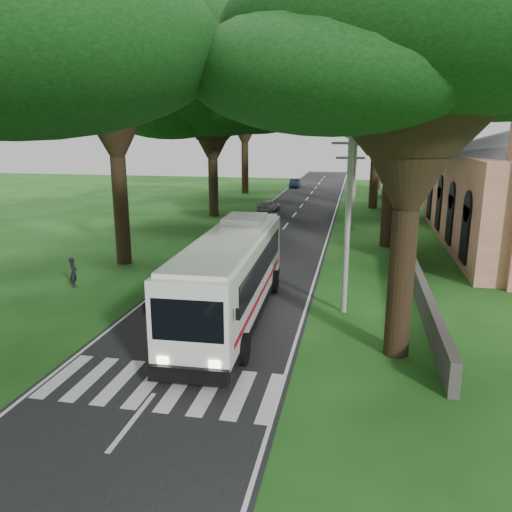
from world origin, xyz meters
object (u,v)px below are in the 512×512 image
pole_mid (354,178)px  pole_far (356,163)px  coach_bus (232,275)px  distant_car_b (295,183)px  pole_near (348,220)px  pedestrian (73,273)px  distant_car_a (269,205)px

pole_mid → pole_far: (0.00, 20.00, 0.00)m
pole_mid → coach_bus: 22.41m
distant_car_b → pole_mid: bearing=-74.9°
coach_bus → distant_car_b: coach_bus is taller
pole_near → distant_car_b: size_ratio=2.16×
pole_near → pole_mid: size_ratio=1.00×
coach_bus → pedestrian: (-9.13, 2.71, -1.19)m
coach_bus → pole_far: bearing=81.7°
coach_bus → pole_mid: bearing=75.9°
pole_near → pole_far: (0.00, 40.00, 0.00)m
pole_mid → distant_car_a: pole_mid is taller
pole_near → pole_far: 40.00m
pole_mid → distant_car_b: 31.32m
pole_far → distant_car_b: (-8.50, 9.94, -3.54)m
distant_car_a → coach_bus: bearing=109.8°
pole_far → pedestrian: 41.60m
coach_bus → distant_car_a: coach_bus is taller
distant_car_a → distant_car_b: 22.50m
pedestrian → distant_car_b: bearing=-23.4°
coach_bus → pedestrian: coach_bus is taller
pole_mid → distant_car_a: (-8.27, 7.44, -3.54)m
distant_car_a → pedestrian: 27.10m
pole_far → distant_car_b: pole_far is taller
coach_bus → pedestrian: 9.60m
pole_far → pole_near: bearing=-90.0°
pole_mid → pole_far: 20.00m
pole_mid → pedestrian: (-13.83, -19.09, -3.40)m
coach_bus → distant_car_b: 51.89m
pole_far → distant_car_a: size_ratio=2.24×
distant_car_a → distant_car_b: size_ratio=0.97×
pole_near → pole_mid: same height
pole_mid → distant_car_b: pole_mid is taller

